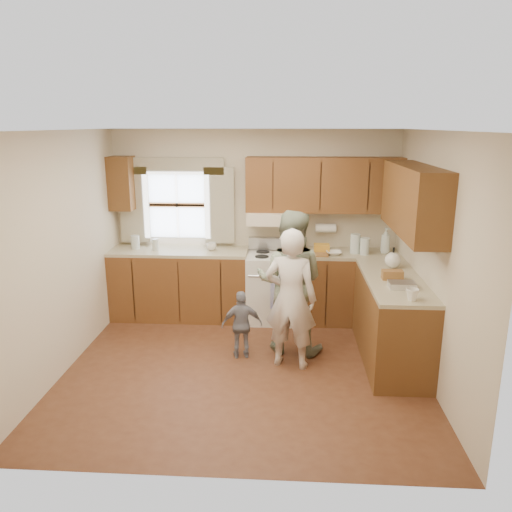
# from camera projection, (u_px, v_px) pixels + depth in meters

# --- Properties ---
(room) EXTENTS (3.80, 3.80, 3.80)m
(room) POSITION_uv_depth(u_px,v_px,m) (244.00, 256.00, 5.08)
(room) COLOR #502918
(room) RESTS_ON ground
(kitchen_fixtures) EXTENTS (3.80, 2.25, 2.15)m
(kitchen_fixtures) POSITION_uv_depth(u_px,v_px,m) (301.00, 267.00, 6.19)
(kitchen_fixtures) COLOR #4B2910
(kitchen_fixtures) RESTS_ON ground
(stove) EXTENTS (0.76, 0.67, 1.07)m
(stove) POSITION_uv_depth(u_px,v_px,m) (276.00, 286.00, 6.65)
(stove) COLOR silver
(stove) RESTS_ON ground
(woman_left) EXTENTS (0.63, 0.48, 1.53)m
(woman_left) POSITION_uv_depth(u_px,v_px,m) (291.00, 299.00, 5.28)
(woman_left) COLOR beige
(woman_left) RESTS_ON ground
(woman_right) EXTENTS (0.92, 0.78, 1.65)m
(woman_right) POSITION_uv_depth(u_px,v_px,m) (290.00, 282.00, 5.65)
(woman_right) COLOR #274329
(woman_right) RESTS_ON ground
(child) EXTENTS (0.48, 0.26, 0.78)m
(child) POSITION_uv_depth(u_px,v_px,m) (242.00, 325.00, 5.56)
(child) COLOR gray
(child) RESTS_ON ground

